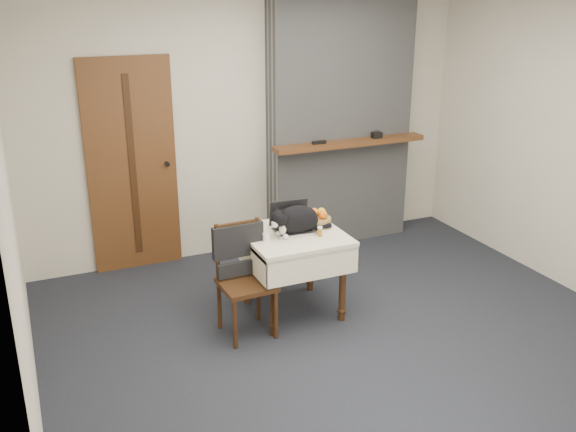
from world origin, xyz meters
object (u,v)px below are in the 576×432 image
cream_jar (266,237)px  fruit_basket (317,219)px  door (132,166)px  pill_bottle (320,231)px  side_table (293,246)px  laptop (292,223)px  cat (297,220)px  chair (242,263)px

cream_jar → fruit_basket: bearing=16.9°
door → pill_bottle: bearing=-54.2°
side_table → cream_jar: (-0.26, -0.07, 0.15)m
door → laptop: (1.01, -1.39, -0.24)m
cat → fruit_basket: bearing=5.4°
laptop → chair: (-0.50, -0.17, -0.19)m
laptop → chair: 0.56m
fruit_basket → chair: 0.78m
fruit_basket → chair: size_ratio=0.27×
cat → pill_bottle: cat is taller
side_table → laptop: 0.19m
cat → fruit_basket: (0.22, 0.09, -0.06)m
fruit_basket → chair: bearing=-165.3°
side_table → fruit_basket: fruit_basket is taller
cream_jar → chair: chair is taller
cat → pill_bottle: size_ratio=6.84×
door → cream_jar: size_ratio=30.55×
pill_bottle → cat: bearing=133.4°
pill_bottle → fruit_basket: 0.25m
side_table → pill_bottle: (0.17, -0.15, 0.16)m
pill_bottle → chair: chair is taller
cat → cream_jar: 0.31m
cream_jar → laptop: bearing=26.0°
chair → door: bearing=105.8°
pill_bottle → laptop: bearing=124.8°
chair → pill_bottle: bearing=-6.1°
pill_bottle → chair: bearing=176.2°
laptop → cat: bearing=-73.6°
pill_bottle → fruit_basket: (0.09, 0.24, 0.01)m
chair → laptop: bearing=16.8°
fruit_basket → laptop: bearing=-175.0°
laptop → fruit_basket: bearing=8.7°
cream_jar → chair: 0.28m
door → pill_bottle: size_ratio=24.52×
cat → chair: bearing=172.7°
side_table → cat: bearing=-9.8°
laptop → pill_bottle: (0.15, -0.21, -0.02)m
laptop → fruit_basket: laptop is taller
door → fruit_basket: bearing=-47.8°
side_table → fruit_basket: (0.25, 0.09, 0.17)m
side_table → pill_bottle: bearing=-41.5°
cream_jar → fruit_basket: 0.54m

